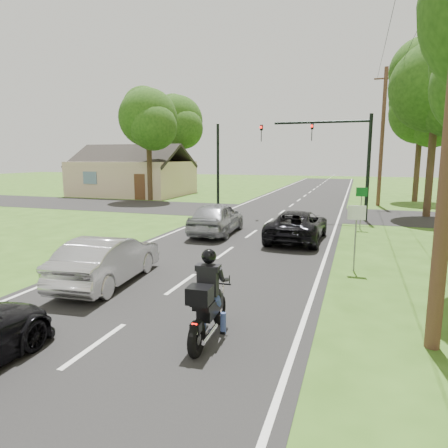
{
  "coord_description": "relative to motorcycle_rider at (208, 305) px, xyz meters",
  "views": [
    {
      "loc": [
        4.68,
        -10.09,
        3.62
      ],
      "look_at": [
        0.3,
        3.0,
        1.3
      ],
      "focal_mm": 32.0,
      "sensor_mm": 36.0,
      "label": 1
    }
  ],
  "objects": [
    {
      "name": "traffic_signal",
      "position": [
        1.34,
        17.07,
        3.4
      ],
      "size": [
        6.38,
        0.44,
        6.0
      ],
      "color": "black",
      "rests_on": "ground"
    },
    {
      "name": "sign_green",
      "position": [
        2.9,
        14.05,
        0.86
      ],
      "size": [
        0.55,
        0.07,
        2.12
      ],
      "color": "slate",
      "rests_on": "ground"
    },
    {
      "name": "ground",
      "position": [
        -2.0,
        3.07,
        -0.74
      ],
      "size": [
        140.0,
        140.0,
        0.0
      ],
      "primitive_type": "plane",
      "color": "#325518",
      "rests_on": "ground"
    },
    {
      "name": "silver_sedan",
      "position": [
        -4.03,
        2.48,
        -0.04
      ],
      "size": [
        1.86,
        4.31,
        1.38
      ],
      "primitive_type": "imported",
      "rotation": [
        0.0,
        0.0,
        3.24
      ],
      "color": "#B7B7BC",
      "rests_on": "road"
    },
    {
      "name": "dark_suv",
      "position": [
        0.28,
        10.28,
        -0.06
      ],
      "size": [
        2.3,
        4.82,
        1.33
      ],
      "primitive_type": "imported",
      "rotation": [
        0.0,
        0.0,
        3.12
      ],
      "color": "black",
      "rests_on": "road"
    },
    {
      "name": "silver_suv",
      "position": [
        -3.57,
        10.57,
        0.04
      ],
      "size": [
        2.01,
        4.57,
        1.53
      ],
      "primitive_type": "imported",
      "rotation": [
        0.0,
        0.0,
        3.19
      ],
      "color": "#97999E",
      "rests_on": "road"
    },
    {
      "name": "tree_row_e",
      "position": [
        7.48,
        28.85,
        6.09
      ],
      "size": [
        5.28,
        5.12,
        9.61
      ],
      "color": "#332316",
      "rests_on": "ground"
    },
    {
      "name": "tree_left_far",
      "position": [
        -15.69,
        32.83,
        6.4
      ],
      "size": [
        5.76,
        5.58,
        10.14
      ],
      "color": "#332316",
      "rests_on": "ground"
    },
    {
      "name": "tree_left_near",
      "position": [
        -13.73,
        22.86,
        5.8
      ],
      "size": [
        5.12,
        4.96,
        9.22
      ],
      "color": "#332316",
      "rests_on": "ground"
    },
    {
      "name": "utility_pole_far",
      "position": [
        4.2,
        25.07,
        4.35
      ],
      "size": [
        1.6,
        0.28,
        10.0
      ],
      "color": "brown",
      "rests_on": "ground"
    },
    {
      "name": "signal_pole_far",
      "position": [
        -7.2,
        21.07,
        2.26
      ],
      "size": [
        0.2,
        0.2,
        6.0
      ],
      "primitive_type": "cylinder",
      "color": "black",
      "rests_on": "ground"
    },
    {
      "name": "road",
      "position": [
        -2.0,
        13.07,
        -0.73
      ],
      "size": [
        8.0,
        100.0,
        0.01
      ],
      "primitive_type": "cube",
      "color": "black",
      "rests_on": "ground"
    },
    {
      "name": "sign_white",
      "position": [
        2.7,
        6.05,
        0.86
      ],
      "size": [
        0.55,
        0.07,
        2.12
      ],
      "color": "slate",
      "rests_on": "ground"
    },
    {
      "name": "motorcycle_rider",
      "position": [
        0.0,
        0.0,
        0.0
      ],
      "size": [
        0.62,
        2.18,
        1.88
      ],
      "rotation": [
        0.0,
        0.0,
        0.05
      ],
      "color": "black",
      "rests_on": "ground"
    },
    {
      "name": "tree_row_d",
      "position": [
        7.11,
        19.83,
        6.69
      ],
      "size": [
        5.76,
        5.58,
        10.45
      ],
      "color": "#332316",
      "rests_on": "ground"
    },
    {
      "name": "house",
      "position": [
        -18.0,
        27.07,
        1.03
      ],
      "size": [
        10.2,
        8.0,
        4.84
      ],
      "color": "tan",
      "rests_on": "ground"
    },
    {
      "name": "cross_road",
      "position": [
        -2.0,
        19.07,
        -0.73
      ],
      "size": [
        60.0,
        7.0,
        0.01
      ],
      "primitive_type": "cube",
      "color": "black",
      "rests_on": "ground"
    }
  ]
}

